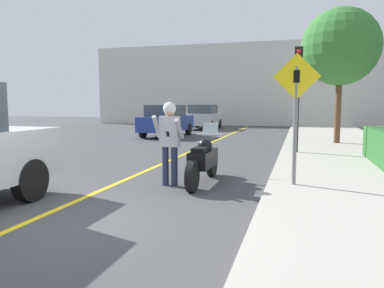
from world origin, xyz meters
The scene contains 11 objects.
ground_plane centered at (0.00, 0.00, 0.00)m, with size 80.00×80.00×0.00m, color #424244.
sidewalk_curb centered at (4.80, 4.00, 0.06)m, with size 4.40×44.00×0.13m.
road_center_line centered at (-0.60, 6.00, 0.00)m, with size 0.12×36.00×0.01m.
building_backdrop centered at (0.00, 26.00, 3.29)m, with size 28.00×1.20×6.58m.
motorcycle centered at (1.21, 3.27, 0.51)m, with size 0.62×2.36×1.30m.
person_biker centered at (0.58, 2.84, 1.09)m, with size 0.59×0.48×1.77m.
crossing_sign centered at (3.12, 3.09, 1.69)m, with size 0.91×0.08×2.59m.
traffic_light centered at (3.11, 8.37, 2.54)m, with size 0.26×0.30×3.46m.
street_tree centered at (4.70, 11.96, 4.03)m, with size 3.12×3.12×5.47m.
parked_car_blue centered at (-3.67, 14.37, 0.86)m, with size 1.88×4.20×1.68m.
parked_car_silver centered at (-3.24, 20.72, 0.86)m, with size 1.88×4.20×1.68m.
Camera 1 is at (3.20, -4.54, 1.73)m, focal length 35.00 mm.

